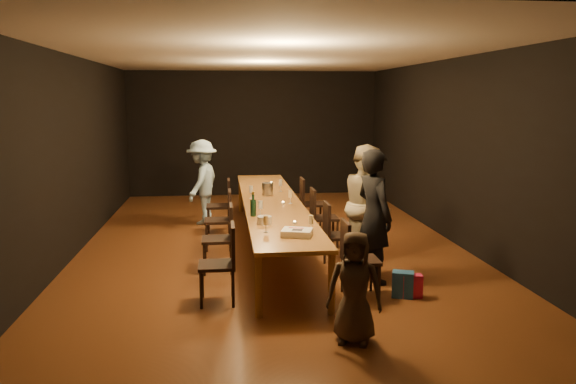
{
  "coord_description": "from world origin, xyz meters",
  "views": [
    {
      "loc": [
        -0.76,
        -8.7,
        2.36
      ],
      "look_at": [
        0.18,
        -0.67,
        1.0
      ],
      "focal_mm": 35.0,
      "sensor_mm": 36.0,
      "label": 1
    }
  ],
  "objects": [
    {
      "name": "tealight_mid",
      "position": [
        0.15,
        -0.28,
        0.77
      ],
      "size": [
        0.05,
        0.05,
        0.03
      ],
      "primitive_type": "cylinder",
      "color": "#B2B7B2",
      "rests_on": "table"
    },
    {
      "name": "chair_left_0",
      "position": [
        -0.85,
        -2.4,
        0.47
      ],
      "size": [
        0.42,
        0.42,
        0.93
      ],
      "primitive_type": null,
      "rotation": [
        0.0,
        0.0,
        1.57
      ],
      "color": "black",
      "rests_on": "ground"
    },
    {
      "name": "wineglass_1",
      "position": [
        0.29,
        -2.13,
        0.85
      ],
      "size": [
        0.06,
        0.06,
        0.21
      ],
      "primitive_type": null,
      "color": "beige",
      "rests_on": "table"
    },
    {
      "name": "gift_bag_blue",
      "position": [
        1.35,
        -2.47,
        0.16
      ],
      "size": [
        0.29,
        0.24,
        0.31
      ],
      "primitive_type": "cube",
      "rotation": [
        0.0,
        0.0,
        -0.36
      ],
      "color": "#23589B",
      "rests_on": "ground"
    },
    {
      "name": "chair_right_0",
      "position": [
        0.85,
        -2.4,
        0.47
      ],
      "size": [
        0.42,
        0.42,
        0.93
      ],
      "primitive_type": null,
      "rotation": [
        0.0,
        0.0,
        -1.57
      ],
      "color": "black",
      "rests_on": "ground"
    },
    {
      "name": "birthday_cake",
      "position": [
        0.09,
        -2.32,
        0.79
      ],
      "size": [
        0.41,
        0.37,
        0.08
      ],
      "rotation": [
        0.0,
        0.0,
        -0.29
      ],
      "color": "white",
      "rests_on": "table"
    },
    {
      "name": "ground",
      "position": [
        0.0,
        0.0,
        0.0
      ],
      "size": [
        10.0,
        10.0,
        0.0
      ],
      "primitive_type": "plane",
      "color": "#482812",
      "rests_on": "ground"
    },
    {
      "name": "chair_right_1",
      "position": [
        0.85,
        -1.2,
        0.47
      ],
      "size": [
        0.42,
        0.42,
        0.93
      ],
      "primitive_type": null,
      "rotation": [
        0.0,
        0.0,
        -1.57
      ],
      "color": "black",
      "rests_on": "ground"
    },
    {
      "name": "tealight_near",
      "position": [
        0.15,
        -1.67,
        0.77
      ],
      "size": [
        0.05,
        0.05,
        0.03
      ],
      "primitive_type": "cylinder",
      "color": "#B2B7B2",
      "rests_on": "table"
    },
    {
      "name": "room_shell",
      "position": [
        0.0,
        0.0,
        2.08
      ],
      "size": [
        6.04,
        10.04,
        3.02
      ],
      "color": "black",
      "rests_on": "ground"
    },
    {
      "name": "wineglass_4",
      "position": [
        -0.31,
        0.25,
        0.85
      ],
      "size": [
        0.06,
        0.06,
        0.21
      ],
      "primitive_type": null,
      "color": "silver",
      "rests_on": "table"
    },
    {
      "name": "child",
      "position": [
        0.48,
        -3.62,
        0.55
      ],
      "size": [
        0.63,
        0.51,
        1.1
      ],
      "primitive_type": "imported",
      "rotation": [
        0.0,
        0.0,
        -0.35
      ],
      "color": "#3D2F22",
      "rests_on": "ground"
    },
    {
      "name": "wineglass_5",
      "position": [
        0.23,
        0.88,
        0.85
      ],
      "size": [
        0.06,
        0.06,
        0.21
      ],
      "primitive_type": null,
      "color": "silver",
      "rests_on": "table"
    },
    {
      "name": "ice_bucket",
      "position": [
        -0.02,
        0.55,
        0.85
      ],
      "size": [
        0.22,
        0.22,
        0.2
      ],
      "primitive_type": "cylinder",
      "rotation": [
        0.0,
        0.0,
        0.21
      ],
      "color": "#ADACB1",
      "rests_on": "table"
    },
    {
      "name": "chair_right_2",
      "position": [
        0.85,
        0.0,
        0.47
      ],
      "size": [
        0.42,
        0.42,
        0.93
      ],
      "primitive_type": null,
      "rotation": [
        0.0,
        0.0,
        -1.57
      ],
      "color": "black",
      "rests_on": "ground"
    },
    {
      "name": "man_blue",
      "position": [
        -1.15,
        1.87,
        0.79
      ],
      "size": [
        0.89,
        1.16,
        1.59
      ],
      "primitive_type": "imported",
      "rotation": [
        0.0,
        0.0,
        -1.9
      ],
      "color": "#95C0E7",
      "rests_on": "ground"
    },
    {
      "name": "chair_right_3",
      "position": [
        0.85,
        1.2,
        0.47
      ],
      "size": [
        0.42,
        0.42,
        0.93
      ],
      "primitive_type": null,
      "rotation": [
        0.0,
        0.0,
        -1.57
      ],
      "color": "black",
      "rests_on": "ground"
    },
    {
      "name": "woman_tan",
      "position": [
        1.28,
        -1.0,
        0.86
      ],
      "size": [
        0.75,
        0.91,
        1.71
      ],
      "primitive_type": "imported",
      "rotation": [
        0.0,
        0.0,
        1.44
      ],
      "color": "#C4B593",
      "rests_on": "ground"
    },
    {
      "name": "table",
      "position": [
        0.0,
        0.0,
        0.7
      ],
      "size": [
        0.9,
        6.0,
        0.75
      ],
      "color": "#9B672D",
      "rests_on": "ground"
    },
    {
      "name": "gift_bag_red",
      "position": [
        1.46,
        -2.5,
        0.14
      ],
      "size": [
        0.25,
        0.15,
        0.28
      ],
      "primitive_type": "cube",
      "rotation": [
        0.0,
        0.0,
        -0.09
      ],
      "color": "#CF1F4F",
      "rests_on": "ground"
    },
    {
      "name": "chair_left_3",
      "position": [
        -0.85,
        1.2,
        0.47
      ],
      "size": [
        0.42,
        0.42,
        0.93
      ],
      "primitive_type": null,
      "rotation": [
        0.0,
        0.0,
        1.57
      ],
      "color": "black",
      "rests_on": "ground"
    },
    {
      "name": "woman_birthday",
      "position": [
        1.15,
        -1.86,
        0.86
      ],
      "size": [
        0.6,
        0.73,
        1.73
      ],
      "primitive_type": "imported",
      "rotation": [
        0.0,
        0.0,
        1.91
      ],
      "color": "black",
      "rests_on": "ground"
    },
    {
      "name": "plate_stack",
      "position": [
        -0.24,
        -1.65,
        0.8
      ],
      "size": [
        0.23,
        0.23,
        0.11
      ],
      "primitive_type": "cylinder",
      "rotation": [
        0.0,
        0.0,
        0.28
      ],
      "color": "silver",
      "rests_on": "table"
    },
    {
      "name": "champagne_bottle",
      "position": [
        -0.35,
        -1.13,
        0.92
      ],
      "size": [
        0.1,
        0.1,
        0.35
      ],
      "primitive_type": null,
      "rotation": [
        0.0,
        0.0,
        -0.23
      ],
      "color": "black",
      "rests_on": "table"
    },
    {
      "name": "wineglass_2",
      "position": [
        -0.25,
        -1.11,
        0.85
      ],
      "size": [
        0.06,
        0.06,
        0.21
      ],
      "primitive_type": null,
      "color": "silver",
      "rests_on": "table"
    },
    {
      "name": "chair_left_1",
      "position": [
        -0.85,
        -1.2,
        0.47
      ],
      "size": [
        0.42,
        0.42,
        0.93
      ],
      "primitive_type": null,
      "rotation": [
        0.0,
        0.0,
        1.57
      ],
      "color": "black",
      "rests_on": "ground"
    },
    {
      "name": "wineglass_3",
      "position": [
        0.26,
        -0.26,
        0.85
      ],
      "size": [
        0.06,
        0.06,
        0.21
      ],
      "primitive_type": null,
      "color": "beige",
      "rests_on": "table"
    },
    {
      "name": "wineglass_0",
      "position": [
        -0.26,
        -2.09,
        0.85
      ],
      "size": [
        0.06,
        0.06,
        0.21
      ],
      "primitive_type": null,
      "color": "beige",
      "rests_on": "table"
    },
    {
      "name": "tealight_far",
      "position": [
        0.15,
        1.77,
        0.77
      ],
      "size": [
        0.05,
        0.05,
        0.03
      ],
      "primitive_type": "cylinder",
      "color": "#B2B7B2",
      "rests_on": "table"
    },
    {
      "name": "chair_left_2",
      "position": [
        -0.85,
        0.0,
        0.47
      ],
      "size": [
        0.42,
        0.42,
        0.93
      ],
      "primitive_type": null,
      "rotation": [
        0.0,
        0.0,
        1.57
      ],
      "color": "black",
      "rests_on": "ground"
    }
  ]
}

